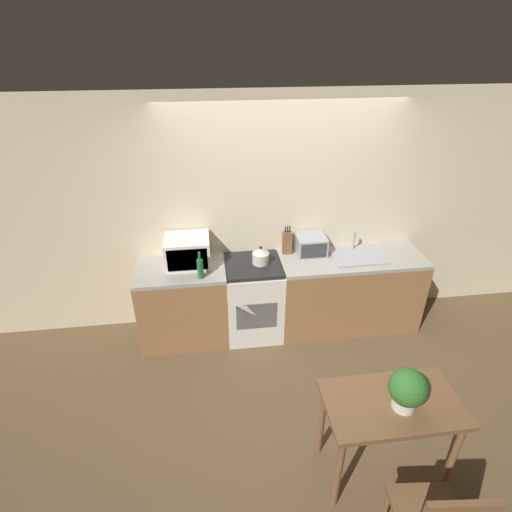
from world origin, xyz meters
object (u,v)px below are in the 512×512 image
(stove_range, at_px, (253,298))
(microwave, at_px, (188,251))
(bottle, at_px, (200,268))
(kettle, at_px, (261,256))
(dining_table, at_px, (390,413))
(toaster_oven, at_px, (311,245))

(stove_range, height_order, microwave, microwave)
(stove_range, bearing_deg, bottle, -160.16)
(microwave, xyz_separation_m, bottle, (0.13, -0.29, -0.04))
(stove_range, height_order, bottle, bottle)
(kettle, height_order, microwave, microwave)
(kettle, height_order, bottle, bottle)
(kettle, bearing_deg, dining_table, -69.11)
(toaster_oven, bearing_deg, microwave, -177.82)
(microwave, bearing_deg, toaster_oven, 2.18)
(bottle, xyz_separation_m, toaster_oven, (1.22, 0.34, -0.01))
(stove_range, distance_m, bottle, 0.82)
(stove_range, bearing_deg, microwave, 172.25)
(stove_range, xyz_separation_m, dining_table, (0.78, -1.82, 0.21))
(bottle, bearing_deg, dining_table, -50.52)
(kettle, bearing_deg, bottle, -161.93)
(microwave, relative_size, toaster_oven, 1.43)
(stove_range, distance_m, dining_table, 1.99)
(microwave, distance_m, bottle, 0.32)
(dining_table, bearing_deg, toaster_oven, 93.48)
(microwave, relative_size, dining_table, 0.47)
(toaster_oven, bearing_deg, stove_range, -167.71)
(stove_range, relative_size, dining_table, 0.92)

